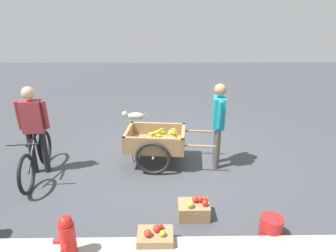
{
  "coord_description": "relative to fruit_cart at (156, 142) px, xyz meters",
  "views": [
    {
      "loc": [
        0.24,
        5.11,
        2.75
      ],
      "look_at": [
        0.16,
        0.03,
        0.75
      ],
      "focal_mm": 31.12,
      "sensor_mm": 36.0,
      "label": 1
    }
  ],
  "objects": [
    {
      "name": "ground_plane",
      "position": [
        -0.38,
        -0.08,
        -0.44
      ],
      "size": [
        24.0,
        24.0,
        0.0
      ],
      "primitive_type": "plane",
      "color": "#3D3F44"
    },
    {
      "name": "fruit_cart",
      "position": [
        0.0,
        0.0,
        0.0
      ],
      "size": [
        1.71,
        1.0,
        0.72
      ],
      "color": "#937047",
      "rests_on": "ground"
    },
    {
      "name": "vendor_person",
      "position": [
        -1.13,
        0.11,
        0.51
      ],
      "size": [
        0.23,
        0.55,
        1.59
      ],
      "color": "#4C4742",
      "rests_on": "ground"
    },
    {
      "name": "bicycle",
      "position": [
        2.09,
        0.46,
        -0.09
      ],
      "size": [
        0.46,
        1.66,
        0.85
      ],
      "color": "black",
      "rests_on": "ground"
    },
    {
      "name": "cyclist_person",
      "position": [
        2.1,
        0.31,
        0.52
      ],
      "size": [
        0.52,
        0.23,
        1.6
      ],
      "color": "black",
      "rests_on": "ground"
    },
    {
      "name": "dog",
      "position": [
        0.61,
        -1.99,
        -0.17
      ],
      "size": [
        0.67,
        0.2,
        0.4
      ],
      "color": "beige",
      "rests_on": "ground"
    },
    {
      "name": "fire_hydrant",
      "position": [
        0.95,
        2.43,
        -0.1
      ],
      "size": [
        0.25,
        0.25,
        0.67
      ],
      "color": "red",
      "rests_on": "ground"
    },
    {
      "name": "plastic_bucket",
      "position": [
        -1.53,
        2.02,
        -0.29
      ],
      "size": [
        0.29,
        0.29,
        0.29
      ],
      "primitive_type": "cylinder",
      "color": "#B21E1E",
      "rests_on": "ground"
    },
    {
      "name": "apple_crate",
      "position": [
        -0.57,
        1.61,
        -0.31
      ],
      "size": [
        0.44,
        0.32,
        0.32
      ],
      "color": "#99754C",
      "rests_on": "ground"
    },
    {
      "name": "mixed_fruit_crate",
      "position": [
        -0.03,
        2.19,
        -0.32
      ],
      "size": [
        0.44,
        0.32,
        0.31
      ],
      "color": "#99754C",
      "rests_on": "ground"
    }
  ]
}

